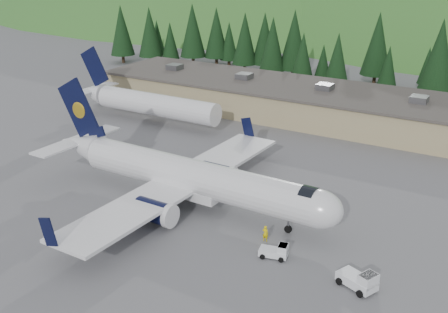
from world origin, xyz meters
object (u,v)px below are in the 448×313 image
at_px(ramp_worker, 265,233).
at_px(terminal_building, 296,100).
at_px(baggage_tug_a, 276,251).
at_px(baggage_tug_b, 360,281).
at_px(second_airliner, 143,102).
at_px(airliner, 188,177).

bearing_deg(ramp_worker, terminal_building, -72.72).
relative_size(baggage_tug_a, baggage_tug_b, 0.76).
height_order(second_airliner, terminal_building, second_airliner).
xyz_separation_m(baggage_tug_b, terminal_building, (-25.79, 44.19, 1.81)).
bearing_deg(baggage_tug_a, baggage_tug_b, -19.54).
relative_size(baggage_tug_b, ramp_worker, 2.28).
xyz_separation_m(second_airliner, baggage_tug_b, (45.70, -28.19, -2.51)).
height_order(baggage_tug_a, ramp_worker, ramp_worker).
xyz_separation_m(airliner, ramp_worker, (11.24, -3.01, -2.51)).
relative_size(second_airliner, ramp_worker, 16.44).
bearing_deg(ramp_worker, second_airliner, -38.48).
bearing_deg(baggage_tug_a, ramp_worker, 122.50).
bearing_deg(airliner, terminal_building, 97.25).
distance_m(airliner, second_airliner, 32.41).
xyz_separation_m(terminal_building, ramp_worker, (15.14, -40.98, -1.79)).
distance_m(baggage_tug_a, terminal_building, 46.65).
height_order(airliner, baggage_tug_b, airliner).
relative_size(airliner, ramp_worker, 22.57).
height_order(airliner, ramp_worker, airliner).
distance_m(baggage_tug_a, baggage_tug_b, 8.41).
distance_m(second_airliner, baggage_tug_b, 53.75).
bearing_deg(baggage_tug_b, second_airliner, 170.50).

